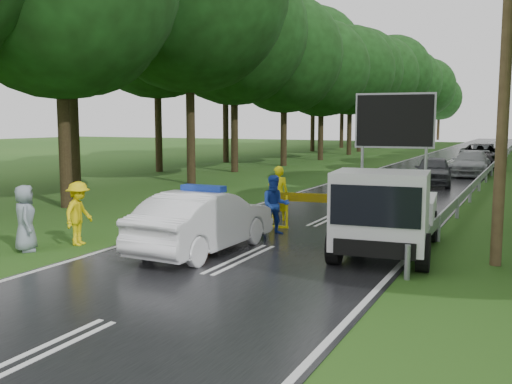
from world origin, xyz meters
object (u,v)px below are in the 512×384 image
Objects in this scene: barrier at (312,203)px; queue_car_first at (433,170)px; work_truck at (386,212)px; queue_car_second at (471,163)px; police_sedan at (204,222)px; civilian at (275,205)px; queue_car_fourth at (483,153)px; officer at (278,194)px; queue_car_third at (480,156)px.

barrier is 0.61× the size of queue_car_first.
queue_car_second is (-0.20, 21.71, -0.31)m from work_truck.
civilian reaches higher than police_sedan.
queue_car_fourth is at bearing -93.87° from police_sedan.
civilian is 14.80m from queue_car_first.
officer is 2.15m from civilian.
queue_car_third is (1.16, 12.00, 0.09)m from queue_car_first.
queue_car_second is (3.89, 18.68, -0.16)m from officer.
work_truck is at bearing -51.10° from civilian.
queue_car_first is (2.72, 12.68, -0.15)m from officer.
queue_car_first is 6.11m from queue_car_second.
work_truck is 1.18× the size of queue_car_fourth.
police_sedan is 2.57× the size of officer.
officer is at bearing -86.86° from police_sedan.
civilian is (0.79, -2.00, -0.05)m from officer.
police_sedan is 4.71m from officer.
civilian is at bearing 156.26° from work_truck.
barrier is at bearing 135.51° from work_truck.
police_sedan is 4.30m from work_truck.
officer is at bearing -109.34° from queue_car_first.
queue_car_fourth is at bearing 51.66° from civilian.
officer is 19.08m from queue_car_second.
police_sedan reaches higher than queue_car_second.
barrier is 19.82m from queue_car_second.
work_truck reaches higher than police_sedan.
barrier is 25.79m from queue_car_third.
queue_car_first is (1.94, 14.68, -0.11)m from civilian.
officer is 0.30× the size of queue_car_third.
queue_car_second is at bearing -97.63° from police_sedan.
police_sedan reaches higher than queue_car_first.
queue_car_second is at bearing 84.24° from work_truck.
barrier is at bearing -97.57° from queue_car_second.
work_truck is 15.78m from queue_car_first.
queue_car_first reaches higher than queue_car_second.
queue_car_third reaches higher than queue_car_first.
civilian is at bearing -102.05° from police_sedan.
queue_car_first is (2.59, 17.38, -0.02)m from police_sedan.
queue_car_third is (2.39, 25.68, -0.00)m from barrier.
police_sedan is 23.68m from queue_car_second.
queue_car_first is 12.06m from queue_car_third.
queue_car_first is at bearing -94.47° from queue_car_fourth.
officer reaches higher than civilian.
queue_car_first is at bearing 76.56° from barrier.
officer reaches higher than queue_car_third.
queue_car_first reaches higher than queue_car_fourth.
civilian is 26.86m from queue_car_third.
police_sedan is at bearing -105.68° from queue_car_first.
queue_car_third is (-0.20, 27.71, -0.21)m from work_truck.
barrier is 0.44× the size of queue_car_third.
work_truck reaches higher than civilian.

